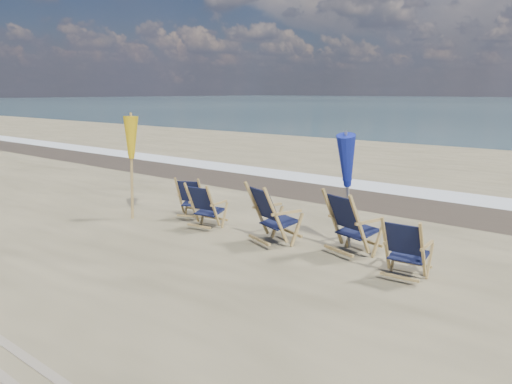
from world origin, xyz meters
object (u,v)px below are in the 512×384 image
beach_chair_0 (202,199)px  umbrella_yellow (130,143)px  beach_chair_1 (213,208)px  beach_chair_2 (276,218)px  umbrella_blue (349,164)px  beach_chair_3 (359,228)px  beach_chair_4 (423,253)px

beach_chair_0 → umbrella_yellow: bearing=10.2°
beach_chair_1 → beach_chair_2: size_ratio=0.84×
beach_chair_1 → beach_chair_0: bearing=-39.0°
beach_chair_0 → umbrella_blue: umbrella_blue is taller
beach_chair_0 → beach_chair_2: 2.43m
beach_chair_2 → umbrella_blue: bearing=-124.1°
beach_chair_0 → beach_chair_1: beach_chair_1 is taller
beach_chair_3 → umbrella_blue: bearing=-22.7°
beach_chair_2 → umbrella_blue: (0.93, 0.69, 0.92)m
beach_chair_1 → umbrella_blue: (2.50, 0.56, 1.00)m
beach_chair_4 → umbrella_blue: 1.93m
beach_chair_4 → umbrella_blue: bearing=-27.7°
beach_chair_3 → beach_chair_4: (1.12, -0.33, -0.08)m
beach_chair_1 → beach_chair_4: bearing=170.9°
beach_chair_0 → beach_chair_3: 3.69m
beach_chair_0 → beach_chair_2: size_ratio=0.82×
umbrella_blue → umbrella_yellow: bearing=-168.8°
beach_chair_0 → beach_chair_2: (2.35, -0.60, 0.10)m
beach_chair_0 → umbrella_blue: 3.44m
beach_chair_1 → beach_chair_3: size_ratio=0.85×
beach_chair_2 → beach_chair_4: 2.46m
beach_chair_0 → beach_chair_1: bearing=125.2°
beach_chair_1 → beach_chair_2: bearing=167.6°
umbrella_yellow → umbrella_blue: 4.57m
beach_chair_3 → umbrella_yellow: (-4.88, -0.56, 1.02)m
umbrella_yellow → beach_chair_3: bearing=6.6°
beach_chair_2 → umbrella_blue: size_ratio=0.55×
beach_chair_3 → beach_chair_4: 1.18m
beach_chair_4 → umbrella_yellow: 6.11m
beach_chair_4 → beach_chair_3: bearing=-20.8°
beach_chair_2 → umbrella_yellow: 3.70m
umbrella_yellow → beach_chair_0: bearing=33.7°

